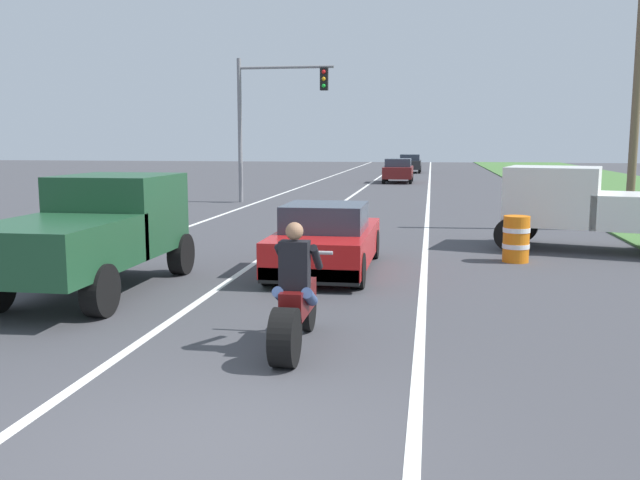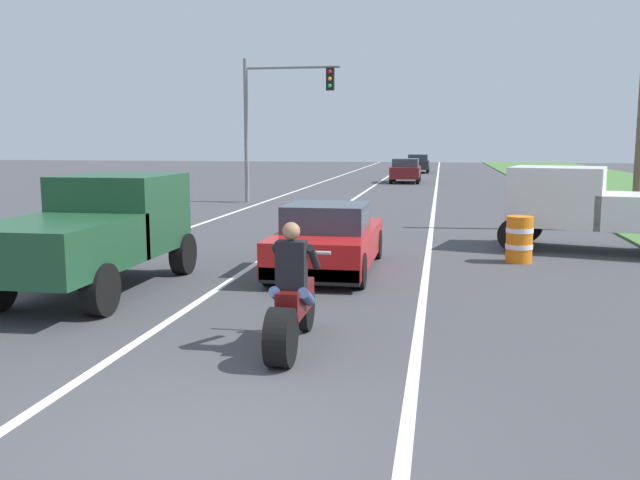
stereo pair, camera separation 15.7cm
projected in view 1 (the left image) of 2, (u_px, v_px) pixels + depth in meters
The scene contains 13 objects.
ground_plane at pixel (200, 449), 5.84m from camera, with size 160.00×160.00×0.00m, color #424247.
lane_stripe_left_solid at pixel (237, 209), 26.23m from camera, with size 0.14×120.00×0.01m, color white.
lane_stripe_right_solid at pixel (428, 212), 25.10m from camera, with size 0.14×120.00×0.01m, color white.
lane_stripe_centre_dashed at pixel (330, 211), 25.67m from camera, with size 0.14×120.00×0.01m, color white.
motorcycle_with_rider at pixel (295, 305), 8.47m from camera, with size 0.70×2.21×1.62m.
sports_car_red at pixel (326, 240), 13.72m from camera, with size 1.84×4.30×1.37m.
pickup_truck_left_lane_dark_green at pixel (96, 228), 11.78m from camera, with size 2.02×4.80×1.98m.
pickup_truck_right_shoulder_white at pixel (593, 204), 16.24m from camera, with size 5.14×3.14×1.98m.
traffic_light_mast_near at pixel (268, 108), 28.60m from camera, with size 4.09×0.34×6.00m.
utility_pole_roadside at pixel (636, 99), 19.54m from camera, with size 0.24×0.24×7.58m, color brown.
construction_barrel_nearest at pixel (516, 239), 14.79m from camera, with size 0.58×0.58×1.00m.
distant_car_far_ahead at pixel (398, 170), 42.89m from camera, with size 1.80×4.00×1.50m.
distant_car_further_ahead at pixel (410, 163), 56.37m from camera, with size 1.80×4.00×1.50m.
Camera 1 is at (1.90, -5.29, 2.60)m, focal length 38.52 mm.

